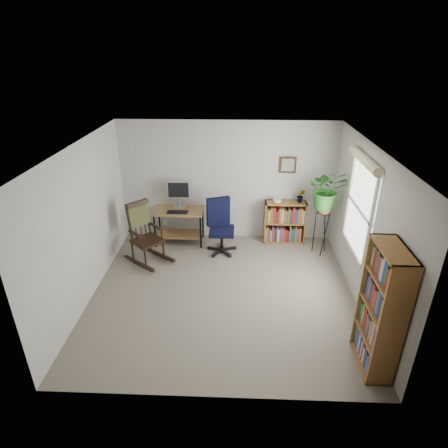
{
  "coord_description": "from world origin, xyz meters",
  "views": [
    {
      "loc": [
        0.22,
        -4.99,
        3.66
      ],
      "look_at": [
        0.0,
        0.4,
        1.05
      ],
      "focal_mm": 30.0,
      "sensor_mm": 36.0,
      "label": 1
    }
  ],
  "objects_px": {
    "office_chair": "(222,227)",
    "tall_bookshelf": "(381,310)",
    "rocking_chair": "(146,233)",
    "low_bookshelf": "(284,222)",
    "desk": "(179,226)"
  },
  "relations": [
    {
      "from": "desk",
      "to": "low_bookshelf",
      "type": "xyz_separation_m",
      "value": [
        2.11,
        0.12,
        0.08
      ]
    },
    {
      "from": "desk",
      "to": "office_chair",
      "type": "xyz_separation_m",
      "value": [
        0.87,
        -0.37,
        0.18
      ]
    },
    {
      "from": "desk",
      "to": "office_chair",
      "type": "distance_m",
      "value": 0.96
    },
    {
      "from": "low_bookshelf",
      "to": "desk",
      "type": "bearing_deg",
      "value": -176.74
    },
    {
      "from": "office_chair",
      "to": "tall_bookshelf",
      "type": "bearing_deg",
      "value": -74.5
    },
    {
      "from": "low_bookshelf",
      "to": "tall_bookshelf",
      "type": "xyz_separation_m",
      "value": [
        0.76,
        -3.23,
        0.4
      ]
    },
    {
      "from": "office_chair",
      "to": "low_bookshelf",
      "type": "xyz_separation_m",
      "value": [
        1.24,
        0.49,
        -0.11
      ]
    },
    {
      "from": "rocking_chair",
      "to": "low_bookshelf",
      "type": "relative_size",
      "value": 1.34
    },
    {
      "from": "tall_bookshelf",
      "to": "rocking_chair",
      "type": "bearing_deg",
      "value": 144.86
    },
    {
      "from": "desk",
      "to": "rocking_chair",
      "type": "xyz_separation_m",
      "value": [
        -0.47,
        -0.76,
        0.22
      ]
    },
    {
      "from": "rocking_chair",
      "to": "tall_bookshelf",
      "type": "height_order",
      "value": "tall_bookshelf"
    },
    {
      "from": "office_chair",
      "to": "rocking_chair",
      "type": "height_order",
      "value": "rocking_chair"
    },
    {
      "from": "rocking_chair",
      "to": "office_chair",
      "type": "bearing_deg",
      "value": -31.2
    },
    {
      "from": "office_chair",
      "to": "tall_bookshelf",
      "type": "distance_m",
      "value": 3.41
    },
    {
      "from": "rocking_chair",
      "to": "tall_bookshelf",
      "type": "bearing_deg",
      "value": -82.41
    }
  ]
}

